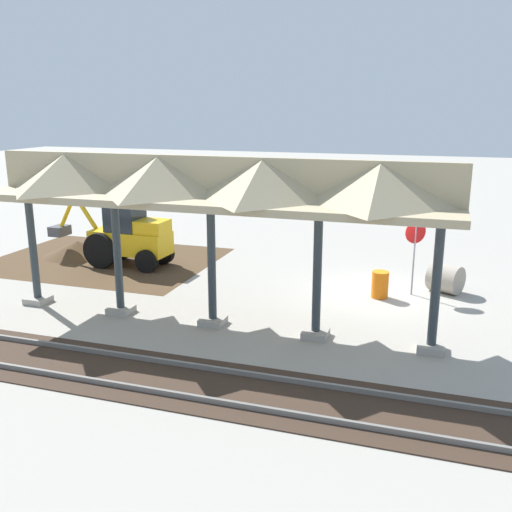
{
  "coord_description": "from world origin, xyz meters",
  "views": [
    {
      "loc": [
        -1.86,
        18.94,
        6.18
      ],
      "look_at": [
        3.58,
        2.29,
        1.6
      ],
      "focal_mm": 40.0,
      "sensor_mm": 36.0,
      "label": 1
    }
  ],
  "objects_px": {
    "traffic_barrel": "(380,285)",
    "concrete_pipe": "(445,278)",
    "stop_sign": "(415,242)",
    "backhoe": "(127,235)"
  },
  "relations": [
    {
      "from": "stop_sign",
      "to": "concrete_pipe",
      "type": "relative_size",
      "value": 1.91
    },
    {
      "from": "backhoe",
      "to": "traffic_barrel",
      "type": "bearing_deg",
      "value": 174.55
    },
    {
      "from": "backhoe",
      "to": "traffic_barrel",
      "type": "distance_m",
      "value": 10.18
    },
    {
      "from": "stop_sign",
      "to": "traffic_barrel",
      "type": "bearing_deg",
      "value": 33.08
    },
    {
      "from": "traffic_barrel",
      "to": "concrete_pipe",
      "type": "bearing_deg",
      "value": -148.29
    },
    {
      "from": "backhoe",
      "to": "traffic_barrel",
      "type": "height_order",
      "value": "backhoe"
    },
    {
      "from": "traffic_barrel",
      "to": "stop_sign",
      "type": "bearing_deg",
      "value": -146.92
    },
    {
      "from": "backhoe",
      "to": "concrete_pipe",
      "type": "xyz_separation_m",
      "value": [
        -12.17,
        -0.32,
        -0.77
      ]
    },
    {
      "from": "stop_sign",
      "to": "backhoe",
      "type": "distance_m",
      "value": 11.12
    },
    {
      "from": "stop_sign",
      "to": "concrete_pipe",
      "type": "height_order",
      "value": "stop_sign"
    }
  ]
}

